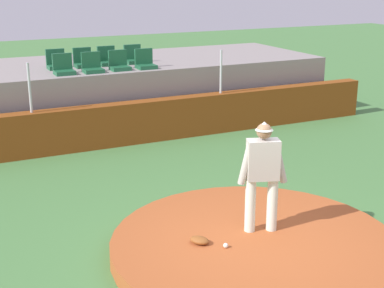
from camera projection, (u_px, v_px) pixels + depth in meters
The scene contains 17 objects.
ground_plane at pixel (254, 253), 8.55m from camera, with size 60.00×60.00×0.00m, color #487B3F.
pitchers_mound at pixel (254, 246), 8.52m from camera, with size 4.37×4.37×0.23m, color #A95227.
pitcher at pixel (263, 169), 8.48m from camera, with size 0.76×0.40×1.75m.
baseball at pixel (226, 246), 8.20m from camera, with size 0.07×0.07×0.07m, color white.
fielding_glove at pixel (199, 240), 8.33m from camera, with size 0.30×0.20×0.11m, color brown.
brick_barrier at pixel (120, 124), 13.78m from camera, with size 14.57×0.40×1.04m, color brown.
fence_post_left at pixel (30, 88), 12.59m from camera, with size 0.06×0.06×1.14m, color silver.
fence_post_right at pixel (221, 72), 14.61m from camera, with size 0.06×0.06×1.14m, color silver.
bleacher_platform at pixel (92, 93), 15.77m from camera, with size 13.09×3.96×1.68m, color gray.
stadium_chair_0 at pixel (64, 68), 13.80m from camera, with size 0.48×0.44×0.50m.
stadium_chair_1 at pixel (92, 66), 14.05m from camera, with size 0.48×0.44×0.50m.
stadium_chair_2 at pixel (119, 64), 14.40m from camera, with size 0.48×0.44×0.50m.
stadium_chair_3 at pixel (145, 62), 14.64m from camera, with size 0.48×0.44×0.50m.
stadium_chair_4 at pixel (56, 63), 14.58m from camera, with size 0.48×0.44×0.50m.
stadium_chair_5 at pixel (83, 61), 14.85m from camera, with size 0.48×0.44×0.50m.
stadium_chair_6 at pixel (107, 59), 15.15m from camera, with size 0.48×0.44×0.50m.
stadium_chair_7 at pixel (134, 57), 15.46m from camera, with size 0.48×0.44×0.50m.
Camera 1 is at (-4.19, -6.52, 4.10)m, focal length 52.57 mm.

